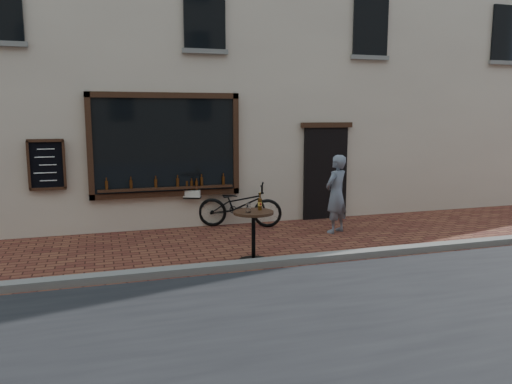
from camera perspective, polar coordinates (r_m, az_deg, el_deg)
name	(u,v)px	position (r m, az deg, el deg)	size (l,w,h in m)	color
ground	(309,266)	(8.49, 6.13, -8.38)	(90.00, 90.00, 0.00)	#57241C
kerb	(305,259)	(8.64, 5.60, -7.64)	(90.00, 0.25, 0.12)	slate
shop_building	(218,23)	(14.51, -4.40, 18.73)	(28.00, 6.20, 10.00)	beige
cargo_bicycle	(238,204)	(11.20, -2.06, -1.44)	(2.24, 1.36, 1.06)	black
bistro_table	(254,226)	(8.52, -0.27, -3.87)	(0.69, 0.69, 1.18)	black
pedestrian	(336,194)	(10.73, 9.15, -0.22)	(0.61, 0.40, 1.67)	slate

